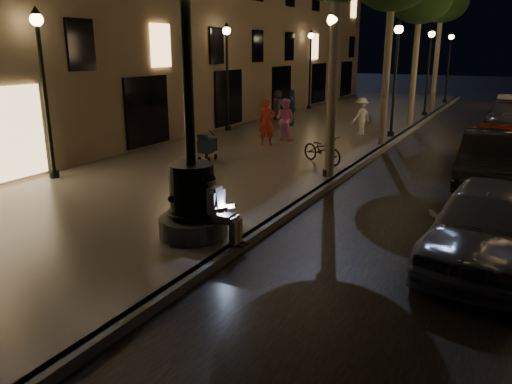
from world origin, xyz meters
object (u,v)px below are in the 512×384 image
Objects in this scene: seated_man_laptop at (218,207)px; stroller at (207,146)px; lamp_curb_a at (331,72)px; lamp_curb_b at (396,65)px; pedestrian_dark at (278,105)px; fountain_lamppost at (192,188)px; car_fifth at (512,108)px; pedestrian_white at (361,116)px; car_rear at (507,116)px; pedestrian_red at (267,123)px; lamp_left_b at (227,64)px; pedestrian_blue at (292,108)px; lamp_curb_c at (429,61)px; lamp_left_c at (310,59)px; lamp_left_a at (43,73)px; car_third at (496,145)px; lamp_curb_d at (449,58)px; tree_far at (442,2)px; bicycle at (322,149)px; car_front at (486,224)px; car_second at (490,159)px; pedestrian_pink at (285,119)px.

stroller is at bearing 125.06° from seated_man_laptop.
lamp_curb_a and lamp_curb_b have the same top height.
pedestrian_dark is (-6.69, 2.53, -2.26)m from lamp_curb_b.
fountain_lamppost is 1.18× the size of car_fifth.
lamp_curb_b reaches higher than pedestrian_white.
car_rear is 2.56× the size of pedestrian_red.
pedestrian_blue is at bearing 53.67° from lamp_left_b.
lamp_curb_c is (0.00, 8.00, 0.00)m from lamp_curb_b.
car_fifth is (5.12, 22.96, -0.48)m from fountain_lamppost.
lamp_left_b is at bearing -90.00° from lamp_left_c.
lamp_curb_c and lamp_left_a have the same top height.
fountain_lamppost is 12.09m from car_third.
fountain_lamppost is at bearing -68.59° from stroller.
stroller is at bearing -100.23° from lamp_curb_d.
lamp_curb_d is 0.99× the size of car_third.
tree_far is at bearing 15.57° from lamp_left_c.
lamp_curb_b is at bearing 19.79° from bicycle.
tree_far is 23.36m from lamp_left_a.
stroller is 0.59× the size of pedestrian_blue.
pedestrian_blue is at bearing 80.98° from lamp_left_a.
lamp_left_c reaches higher than stroller.
fountain_lamppost is 17.58m from pedestrian_dark.
lamp_curb_d reaches higher than pedestrian_dark.
fountain_lamppost is 24.57m from tree_far.
car_rear is (0.00, 8.80, -0.01)m from car_third.
fountain_lamppost is at bearing -61.93° from lamp_left_b.
seated_man_laptop is 0.28× the size of lamp_left_a.
lamp_left_c is 1.05× the size of car_rear.
pedestrian_white is (-5.61, 2.75, 0.34)m from car_third.
car_front is (11.72, -10.21, -2.46)m from lamp_left_b.
tree_far is at bearing 59.11° from lamp_left_b.
tree_far is 8.11m from lamp_left_c.
lamp_curb_c is at bearing 106.41° from car_second.
car_third is at bearing -72.02° from tree_far.
stroller is at bearing -65.04° from lamp_left_b.
car_second is (-0.32, 6.27, -0.01)m from car_front.
lamp_curb_b is at bearing 115.83° from car_front.
lamp_curb_c is at bearing -167.89° from car_fifth.
fountain_lamppost is 1.08× the size of lamp_left_c.
car_fifth reaches higher than car_third.
lamp_left_a is 1.05× the size of car_rear.
bicycle is (-0.77, -14.43, -2.58)m from lamp_curb_c.
lamp_curb_a and lamp_curb_c have the same top height.
car_front is (4.54, -22.21, -5.66)m from tree_far.
car_rear is 10.66m from pedestrian_blue.
lamp_curb_d is 19.65m from car_third.
car_fifth reaches higher than bicycle.
lamp_left_b reaches higher than car_second.
pedestrian_red is (-8.16, -10.20, 0.43)m from car_rear.
pedestrian_pink is at bearing -108.59° from lamp_curb_c.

